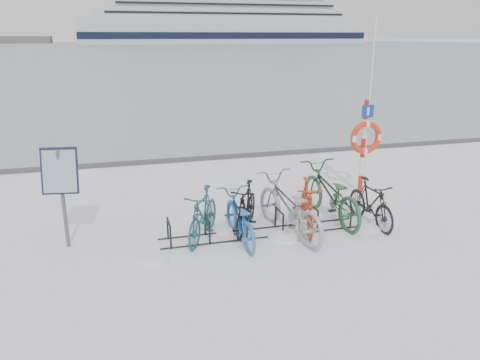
{
  "coord_description": "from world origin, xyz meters",
  "views": [
    {
      "loc": [
        -2.64,
        -8.03,
        3.71
      ],
      "look_at": [
        -0.28,
        0.6,
        0.94
      ],
      "focal_mm": 35.0,
      "sensor_mm": 36.0,
      "label": 1
    }
  ],
  "objects": [
    {
      "name": "ground",
      "position": [
        0.0,
        0.0,
        0.0
      ],
      "size": [
        900.0,
        900.0,
        0.0
      ],
      "primitive_type": "plane",
      "color": "white",
      "rests_on": "ground"
    },
    {
      "name": "ice_sheet",
      "position": [
        0.0,
        155.0,
        0.01
      ],
      "size": [
        400.0,
        298.0,
        0.02
      ],
      "primitive_type": "cube",
      "color": "#929EA5",
      "rests_on": "ground"
    },
    {
      "name": "quay_edge",
      "position": [
        0.0,
        5.9,
        0.05
      ],
      "size": [
        400.0,
        0.25,
        0.1
      ],
      "primitive_type": "cube",
      "color": "#3F3F42",
      "rests_on": "ground"
    },
    {
      "name": "bike_rack",
      "position": [
        0.0,
        0.0,
        0.18
      ],
      "size": [
        4.0,
        0.48,
        0.46
      ],
      "color": "black",
      "rests_on": "ground"
    },
    {
      "name": "info_board",
      "position": [
        -3.61,
        0.36,
        1.34
      ],
      "size": [
        0.65,
        0.33,
        1.87
      ],
      "rotation": [
        0.0,
        0.0,
        -0.15
      ],
      "color": "#595B5E",
      "rests_on": "ground"
    },
    {
      "name": "lifebuoy_station",
      "position": [
        3.1,
        1.67,
        1.4
      ],
      "size": [
        0.8,
        0.23,
        4.16
      ],
      "color": "red",
      "rests_on": "ground"
    },
    {
      "name": "cruise_ferry",
      "position": [
        50.69,
        215.79,
        11.79
      ],
      "size": [
        131.78,
        24.87,
        43.3
      ],
      "color": "silver",
      "rests_on": "ground"
    },
    {
      "name": "bike_0",
      "position": [
        -1.14,
        0.12,
        0.5
      ],
      "size": [
        1.21,
        1.68,
        1.0
      ],
      "primitive_type": "imported",
      "rotation": [
        0.0,
        0.0,
        -0.5
      ],
      "color": "#16515B",
      "rests_on": "ground"
    },
    {
      "name": "bike_1",
      "position": [
        -0.5,
        -0.16,
        0.48
      ],
      "size": [
        0.67,
        1.84,
        0.96
      ],
      "primitive_type": "imported",
      "rotation": [
        0.0,
        0.0,
        3.16
      ],
      "color": "#286DB7",
      "rests_on": "ground"
    },
    {
      "name": "bike_2",
      "position": [
        -0.22,
        0.32,
        0.49
      ],
      "size": [
        1.18,
        1.64,
        0.97
      ],
      "primitive_type": "imported",
      "rotation": [
        0.0,
        0.0,
        -0.5
      ],
      "color": "black",
      "rests_on": "ground"
    },
    {
      "name": "bike_3",
      "position": [
        0.49,
        -0.14,
        0.59
      ],
      "size": [
        1.19,
        2.38,
        1.19
      ],
      "primitive_type": "imported",
      "rotation": [
        0.0,
        0.0,
        3.33
      ],
      "color": "#94969B",
      "rests_on": "ground"
    },
    {
      "name": "bike_4",
      "position": [
        0.96,
        0.05,
        0.51
      ],
      "size": [
        0.92,
        1.75,
        1.01
      ],
      "primitive_type": "imported",
      "rotation": [
        0.0,
        0.0,
        -0.27
      ],
      "color": "#B93F18",
      "rests_on": "ground"
    },
    {
      "name": "bike_5",
      "position": [
        1.61,
        0.38,
        0.6
      ],
      "size": [
        0.97,
        2.33,
        1.19
      ],
      "primitive_type": "imported",
      "rotation": [
        0.0,
        0.0,
        3.22
      ],
      "color": "#235333",
      "rests_on": "ground"
    },
    {
      "name": "bike_6",
      "position": [
        2.3,
        -0.1,
        0.48
      ],
      "size": [
        0.53,
        1.63,
        0.97
      ],
      "primitive_type": "imported",
      "rotation": [
        0.0,
        0.0,
        0.05
      ],
      "color": "black",
      "rests_on": "ground"
    },
    {
      "name": "snow_drifts",
      "position": [
        0.56,
        -0.16,
        0.0
      ],
      "size": [
        5.39,
        1.48,
        0.24
      ],
      "color": "white",
      "rests_on": "ground"
    }
  ]
}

